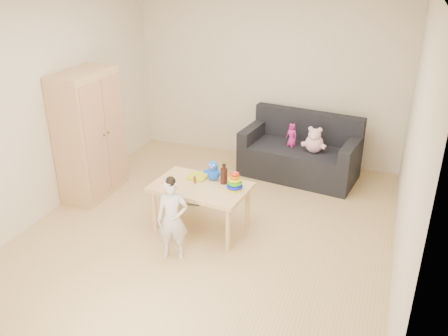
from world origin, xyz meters
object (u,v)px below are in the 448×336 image
at_px(wardrobe, 90,135).
at_px(sofa, 299,162).
at_px(toddler, 173,220).
at_px(play_table, 201,207).

height_order(wardrobe, sofa, wardrobe).
height_order(sofa, toddler, toddler).
bearing_deg(sofa, play_table, -104.98).
bearing_deg(play_table, toddler, -95.64).
bearing_deg(play_table, wardrobe, 167.99).
bearing_deg(toddler, play_table, 68.24).
bearing_deg(wardrobe, play_table, -12.01).
xyz_separation_m(wardrobe, toddler, (1.60, -0.96, -0.38)).
xyz_separation_m(sofa, toddler, (-0.81, -2.37, 0.21)).
bearing_deg(toddler, sofa, 55.09).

